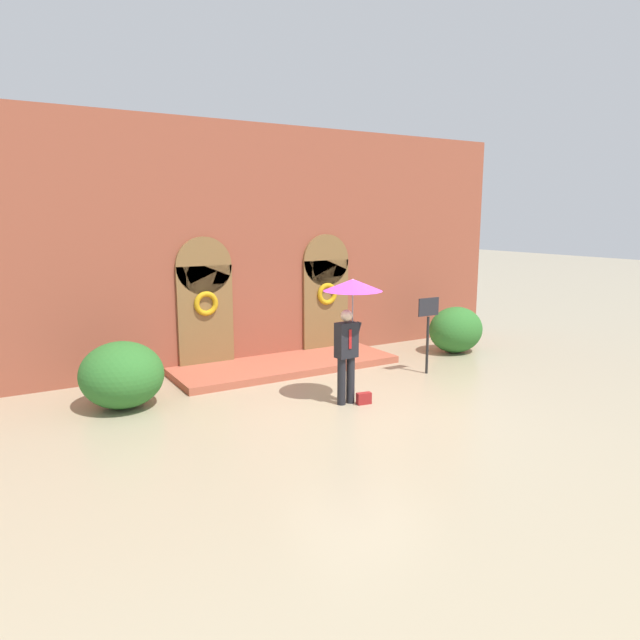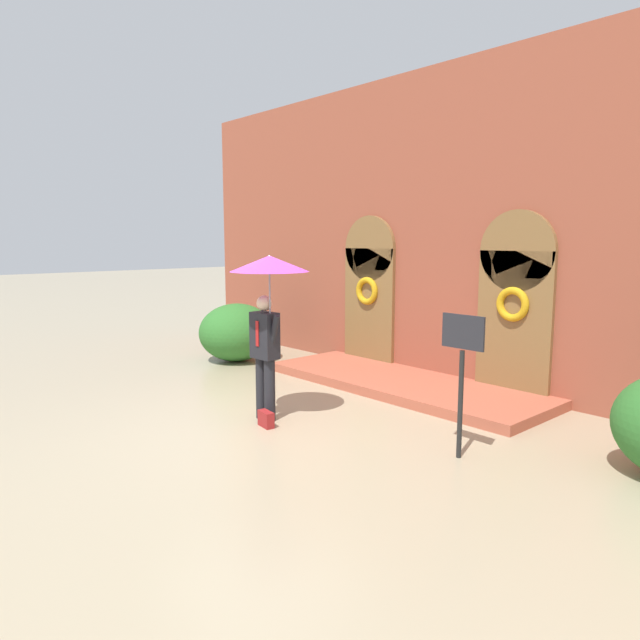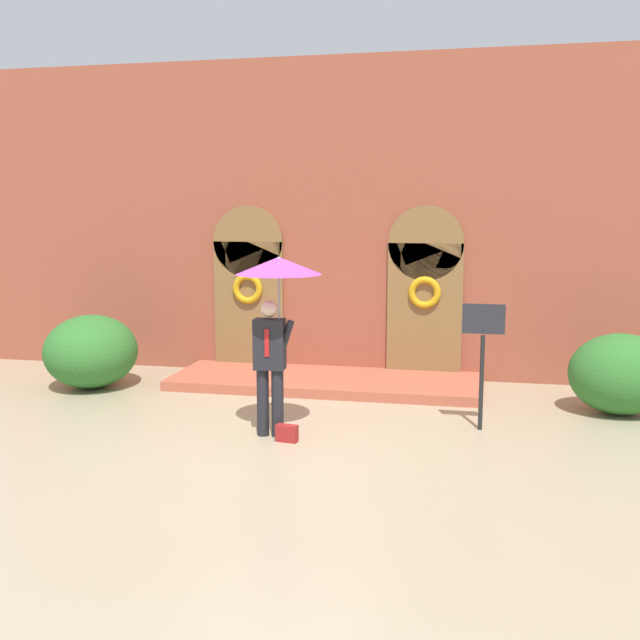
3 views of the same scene
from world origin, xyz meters
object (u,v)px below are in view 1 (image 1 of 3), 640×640
handbag (364,398)px  shrub_left (122,375)px  person_with_umbrella (351,303)px  sign_post (428,323)px  shrub_right (456,330)px

handbag → shrub_left: 4.52m
person_with_umbrella → shrub_left: (-3.76, 1.95, -1.30)m
person_with_umbrella → sign_post: (2.62, 0.84, -0.75)m
shrub_left → shrub_right: (8.38, 0.07, -0.02)m
handbag → shrub_right: size_ratio=0.19×
shrub_right → sign_post: bearing=-149.3°
person_with_umbrella → shrub_right: bearing=23.7°
person_with_umbrella → shrub_right: person_with_umbrella is taller
handbag → sign_post: sign_post is taller
sign_post → shrub_right: 2.40m
handbag → shrub_right: 5.00m
person_with_umbrella → shrub_left: size_ratio=1.47×
person_with_umbrella → sign_post: size_ratio=1.37×
shrub_right → person_with_umbrella: bearing=-156.3°
shrub_left → handbag: bearing=-28.7°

